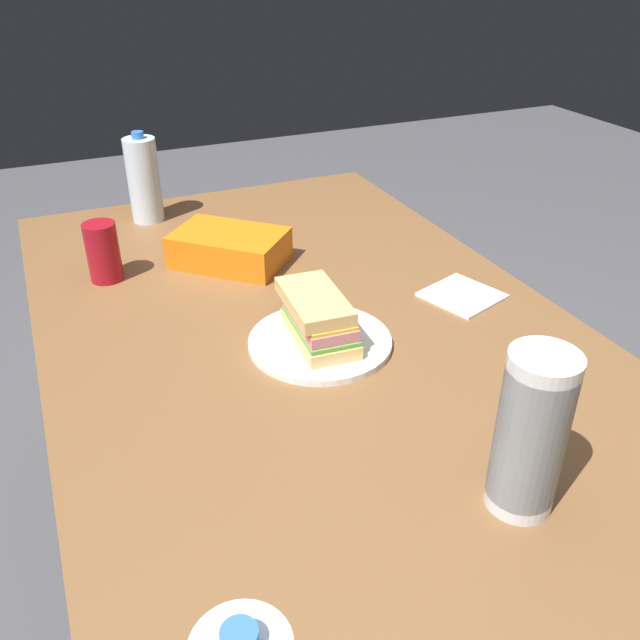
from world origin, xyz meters
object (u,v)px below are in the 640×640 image
at_px(sandwich, 318,318).
at_px(water_bottle_spare, 144,180).
at_px(plastic_cup_stack, 531,434).
at_px(paper_plate, 320,342).
at_px(soda_can_red, 103,252).
at_px(dining_table, 342,408).
at_px(chip_bag, 230,248).

height_order(sandwich, water_bottle_spare, water_bottle_spare).
xyz_separation_m(sandwich, plastic_cup_stack, (-0.44, -0.08, 0.06)).
height_order(paper_plate, plastic_cup_stack, plastic_cup_stack).
distance_m(soda_can_red, plastic_cup_stack, 0.92).
distance_m(dining_table, plastic_cup_stack, 0.42).
bearing_deg(dining_table, sandwich, 7.50).
relative_size(soda_can_red, water_bottle_spare, 0.56).
bearing_deg(dining_table, water_bottle_spare, 12.13).
distance_m(chip_bag, plastic_cup_stack, 0.83).
relative_size(sandwich, chip_bag, 0.82).
height_order(chip_bag, plastic_cup_stack, plastic_cup_stack).
distance_m(paper_plate, plastic_cup_stack, 0.45).
bearing_deg(sandwich, water_bottle_spare, 12.65).
distance_m(paper_plate, sandwich, 0.05).
height_order(dining_table, soda_can_red, soda_can_red).
bearing_deg(dining_table, chip_bag, 6.79).
bearing_deg(dining_table, plastic_cup_stack, -168.66).
xyz_separation_m(paper_plate, plastic_cup_stack, (-0.44, -0.08, 0.10)).
relative_size(soda_can_red, plastic_cup_stack, 0.55).
bearing_deg(chip_bag, soda_can_red, 37.24).
xyz_separation_m(sandwich, soda_can_red, (0.40, 0.30, 0.01)).
relative_size(dining_table, water_bottle_spare, 8.31).
bearing_deg(paper_plate, sandwich, 22.46).
relative_size(dining_table, chip_bag, 7.84).
distance_m(paper_plate, soda_can_red, 0.51).
height_order(sandwich, chip_bag, sandwich).
bearing_deg(soda_can_red, sandwich, -143.42).
bearing_deg(plastic_cup_stack, chip_bag, 8.82).
distance_m(soda_can_red, water_bottle_spare, 0.33).
bearing_deg(paper_plate, water_bottle_spare, 12.71).
distance_m(dining_table, water_bottle_spare, 0.81).
xyz_separation_m(chip_bag, plastic_cup_stack, (-0.81, -0.13, 0.08)).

